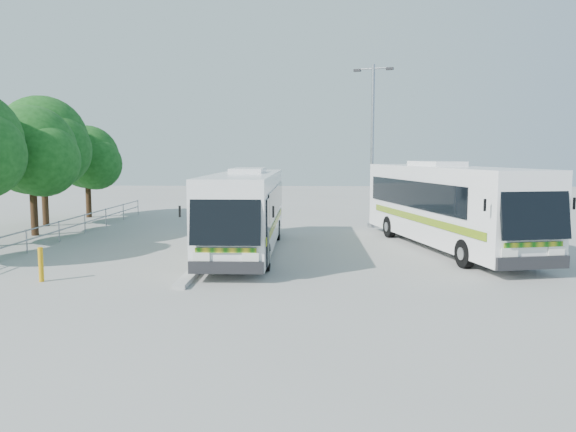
{
  "coord_description": "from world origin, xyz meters",
  "views": [
    {
      "loc": [
        1.66,
        -22.37,
        4.07
      ],
      "look_at": [
        0.73,
        1.05,
        1.49
      ],
      "focal_mm": 35.0,
      "sensor_mm": 36.0,
      "label": 1
    }
  ],
  "objects_px": {
    "tree_far_c": "(33,150)",
    "coach_main": "(246,209)",
    "bollard": "(41,265)",
    "coach_adjacent": "(446,204)",
    "lamppost": "(372,139)",
    "tree_far_d": "(44,141)",
    "tree_far_e": "(88,157)"
  },
  "relations": [
    {
      "from": "coach_main",
      "to": "tree_far_d",
      "type": "bearing_deg",
      "value": 146.27
    },
    {
      "from": "tree_far_d",
      "to": "bollard",
      "type": "bearing_deg",
      "value": -65.29
    },
    {
      "from": "coach_adjacent",
      "to": "tree_far_c",
      "type": "bearing_deg",
      "value": 158.25
    },
    {
      "from": "tree_far_e",
      "to": "coach_adjacent",
      "type": "height_order",
      "value": "tree_far_e"
    },
    {
      "from": "coach_adjacent",
      "to": "lamppost",
      "type": "xyz_separation_m",
      "value": [
        -2.43,
        7.03,
        2.98
      ]
    },
    {
      "from": "tree_far_c",
      "to": "lamppost",
      "type": "relative_size",
      "value": 0.73
    },
    {
      "from": "tree_far_d",
      "to": "bollard",
      "type": "relative_size",
      "value": 6.58
    },
    {
      "from": "coach_adjacent",
      "to": "bollard",
      "type": "height_order",
      "value": "coach_adjacent"
    },
    {
      "from": "tree_far_c",
      "to": "lamppost",
      "type": "distance_m",
      "value": 17.63
    },
    {
      "from": "tree_far_c",
      "to": "coach_main",
      "type": "height_order",
      "value": "tree_far_c"
    },
    {
      "from": "tree_far_c",
      "to": "coach_adjacent",
      "type": "bearing_deg",
      "value": -9.21
    },
    {
      "from": "bollard",
      "to": "tree_far_d",
      "type": "bearing_deg",
      "value": 114.71
    },
    {
      "from": "coach_main",
      "to": "lamppost",
      "type": "distance_m",
      "value": 10.74
    },
    {
      "from": "tree_far_d",
      "to": "coach_adjacent",
      "type": "bearing_deg",
      "value": -18.3
    },
    {
      "from": "tree_far_d",
      "to": "coach_adjacent",
      "type": "distance_m",
      "value": 22.11
    },
    {
      "from": "tree_far_e",
      "to": "coach_main",
      "type": "distance_m",
      "value": 17.3
    },
    {
      "from": "tree_far_d",
      "to": "coach_main",
      "type": "height_order",
      "value": "tree_far_d"
    },
    {
      "from": "coach_main",
      "to": "bollard",
      "type": "xyz_separation_m",
      "value": [
        -5.95,
        -5.69,
        -1.25
      ]
    },
    {
      "from": "coach_adjacent",
      "to": "lamppost",
      "type": "height_order",
      "value": "lamppost"
    },
    {
      "from": "tree_far_c",
      "to": "lamppost",
      "type": "height_order",
      "value": "lamppost"
    },
    {
      "from": "tree_far_e",
      "to": "coach_main",
      "type": "bearing_deg",
      "value": -47.39
    },
    {
      "from": "coach_main",
      "to": "tree_far_c",
      "type": "bearing_deg",
      "value": 157.97
    },
    {
      "from": "tree_far_d",
      "to": "coach_main",
      "type": "relative_size",
      "value": 0.62
    },
    {
      "from": "coach_main",
      "to": "coach_adjacent",
      "type": "xyz_separation_m",
      "value": [
        8.5,
        1.26,
        0.14
      ]
    },
    {
      "from": "coach_main",
      "to": "coach_adjacent",
      "type": "height_order",
      "value": "coach_adjacent"
    },
    {
      "from": "coach_adjacent",
      "to": "bollard",
      "type": "distance_m",
      "value": 16.09
    },
    {
      "from": "coach_adjacent",
      "to": "bollard",
      "type": "xyz_separation_m",
      "value": [
        -14.45,
        -6.95,
        -1.39
      ]
    },
    {
      "from": "tree_far_c",
      "to": "bollard",
      "type": "bearing_deg",
      "value": -62.95
    },
    {
      "from": "bollard",
      "to": "lamppost",
      "type": "bearing_deg",
      "value": 49.32
    },
    {
      "from": "coach_main",
      "to": "bollard",
      "type": "distance_m",
      "value": 8.32
    },
    {
      "from": "tree_far_e",
      "to": "coach_adjacent",
      "type": "distance_m",
      "value": 23.2
    },
    {
      "from": "coach_main",
      "to": "tree_far_e",
      "type": "bearing_deg",
      "value": 132.35
    }
  ]
}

